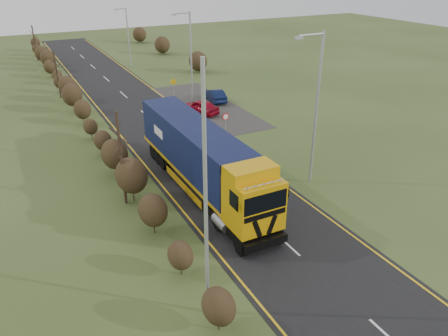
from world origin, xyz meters
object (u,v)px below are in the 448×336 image
speed_sign (226,121)px  streetlight_near (315,104)px  car_red_hatchback (201,107)px  car_blue_sedan (215,95)px  lorry (202,156)px

speed_sign → streetlight_near: bearing=-82.8°
car_red_hatchback → car_blue_sedan: car_red_hatchback is taller
lorry → car_blue_sedan: size_ratio=3.99×
lorry → car_blue_sedan: lorry is taller
car_red_hatchback → car_blue_sedan: size_ratio=1.01×
car_red_hatchback → streetlight_near: (0.43, -16.90, 4.91)m
lorry → speed_sign: size_ratio=7.09×
car_red_hatchback → speed_sign: size_ratio=1.80×
streetlight_near → speed_sign: (-1.26, 9.93, -4.04)m
lorry → speed_sign: lorry is taller
lorry → car_red_hatchback: bearing=65.7°
streetlight_near → car_red_hatchback: bearing=91.5°
car_red_hatchback → speed_sign: bearing=62.1°
car_red_hatchback → speed_sign: 7.08m
car_red_hatchback → streetlight_near: streetlight_near is taller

